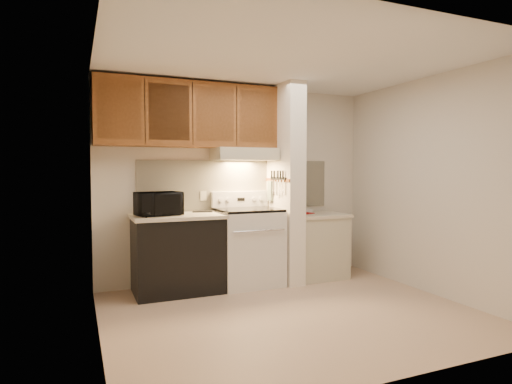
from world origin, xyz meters
TOP-DOWN VIEW (x-y plane):
  - floor at (0.00, 0.00)m, footprint 3.60×3.60m
  - ceiling at (0.00, 0.00)m, footprint 3.60×3.60m
  - wall_back at (0.00, 1.50)m, footprint 3.60×2.50m
  - wall_left at (-1.80, 0.00)m, footprint 0.02×3.00m
  - wall_right at (1.80, 0.00)m, footprint 0.02×3.00m
  - backsplash at (0.00, 1.49)m, footprint 2.60×0.02m
  - range_body at (0.00, 1.16)m, footprint 0.76×0.65m
  - oven_window at (0.00, 0.84)m, footprint 0.50×0.01m
  - oven_handle at (0.00, 0.80)m, footprint 0.65×0.02m
  - cooktop at (0.00, 1.16)m, footprint 0.74×0.64m
  - range_backguard at (0.00, 1.44)m, footprint 0.76×0.08m
  - range_display at (0.00, 1.40)m, footprint 0.10×0.01m
  - range_knob_left_outer at (-0.28, 1.40)m, footprint 0.05×0.02m
  - range_knob_left_inner at (-0.18, 1.40)m, footprint 0.05×0.02m
  - range_knob_right_inner at (0.18, 1.40)m, footprint 0.05×0.02m
  - range_knob_right_outer at (0.28, 1.40)m, footprint 0.05×0.02m
  - dishwasher_front at (-0.88, 1.17)m, footprint 1.00×0.63m
  - left_countertop at (-0.88, 1.17)m, footprint 1.04×0.67m
  - spoon_rest at (-0.53, 1.32)m, footprint 0.25×0.15m
  - teal_jar at (-0.83, 1.39)m, footprint 0.11×0.11m
  - outlet at (-0.48, 1.48)m, footprint 0.08×0.01m
  - microwave at (-1.10, 1.15)m, footprint 0.54×0.42m
  - partition_pillar at (0.51, 1.15)m, footprint 0.22×0.70m
  - pillar_trim at (0.39, 1.15)m, footprint 0.01×0.70m
  - knife_strip at (0.39, 1.10)m, footprint 0.02×0.42m
  - knife_blade_a at (0.38, 0.94)m, footprint 0.01×0.03m
  - knife_handle_a at (0.38, 0.95)m, footprint 0.02×0.02m
  - knife_blade_b at (0.38, 1.03)m, footprint 0.01×0.04m
  - knife_handle_b at (0.38, 1.02)m, footprint 0.02×0.02m
  - knife_blade_c at (0.38, 1.10)m, footprint 0.01×0.04m
  - knife_handle_c at (0.38, 1.09)m, footprint 0.02×0.02m
  - knife_blade_d at (0.38, 1.19)m, footprint 0.01×0.04m
  - knife_handle_d at (0.38, 1.19)m, footprint 0.02×0.02m
  - knife_blade_e at (0.38, 1.25)m, footprint 0.01×0.04m
  - knife_handle_e at (0.38, 1.27)m, footprint 0.02×0.02m
  - oven_mitt at (0.38, 1.32)m, footprint 0.03×0.11m
  - right_cab_base at (0.97, 1.15)m, footprint 0.70×0.60m
  - right_countertop at (0.97, 1.15)m, footprint 0.74×0.64m
  - red_folder at (0.79, 1.25)m, footprint 0.32×0.37m
  - white_box at (0.92, 1.33)m, footprint 0.16×0.11m
  - range_hood at (0.00, 1.28)m, footprint 0.78×0.44m
  - hood_lip at (0.00, 1.07)m, footprint 0.78×0.04m
  - upper_cabinets at (-0.69, 1.32)m, footprint 2.18×0.33m
  - cab_door_a at (-1.51, 1.17)m, footprint 0.46×0.01m
  - cab_gap_a at (-1.23, 1.16)m, footprint 0.01×0.01m
  - cab_door_b at (-0.96, 1.17)m, footprint 0.46×0.01m
  - cab_gap_b at (-0.69, 1.16)m, footprint 0.01×0.01m
  - cab_door_c at (-0.42, 1.17)m, footprint 0.46×0.01m
  - cab_gap_c at (-0.14, 1.16)m, footprint 0.01×0.01m
  - cab_door_d at (0.13, 1.17)m, footprint 0.46×0.01m

SIDE VIEW (x-z plane):
  - floor at x=0.00m, z-range 0.00..0.00m
  - right_cab_base at x=0.97m, z-range 0.00..0.81m
  - dishwasher_front at x=-0.88m, z-range 0.00..0.87m
  - range_body at x=0.00m, z-range 0.00..0.92m
  - oven_window at x=0.00m, z-range 0.35..0.65m
  - oven_handle at x=0.00m, z-range 0.71..0.73m
  - right_countertop at x=0.97m, z-range 0.81..0.85m
  - red_folder at x=0.79m, z-range 0.85..0.86m
  - white_box at x=0.92m, z-range 0.85..0.89m
  - left_countertop at x=-0.88m, z-range 0.87..0.91m
  - spoon_rest at x=-0.53m, z-range 0.91..0.93m
  - cooktop at x=0.00m, z-range 0.92..0.95m
  - teal_jar at x=-0.83m, z-range 0.91..1.01m
  - microwave at x=-1.10m, z-range 0.91..1.18m
  - range_backguard at x=0.00m, z-range 0.95..1.15m
  - range_display at x=0.00m, z-range 1.03..1.07m
  - range_knob_left_outer at x=-0.28m, z-range 1.03..1.07m
  - range_knob_left_inner at x=-0.18m, z-range 1.03..1.07m
  - range_knob_right_inner at x=0.18m, z-range 1.03..1.07m
  - range_knob_right_outer at x=0.28m, z-range 1.03..1.07m
  - outlet at x=-0.48m, z-range 1.04..1.16m
  - oven_mitt at x=0.38m, z-range 1.03..1.29m
  - knife_blade_c at x=0.38m, z-range 1.10..1.30m
  - knife_blade_b at x=0.38m, z-range 1.12..1.30m
  - knife_blade_e at x=0.38m, z-range 1.12..1.30m
  - knife_blade_a at x=0.38m, z-range 1.14..1.30m
  - knife_blade_d at x=0.38m, z-range 1.14..1.30m
  - backsplash at x=0.00m, z-range 0.92..1.55m
  - wall_back at x=0.00m, z-range 1.24..1.26m
  - wall_left at x=-1.80m, z-range 0.00..2.50m
  - wall_right at x=1.80m, z-range 0.00..2.50m
  - partition_pillar at x=0.51m, z-range 0.00..2.50m
  - pillar_trim at x=0.39m, z-range 1.28..1.32m
  - knife_strip at x=0.39m, z-range 1.30..1.34m
  - knife_handle_a at x=0.38m, z-range 1.32..1.42m
  - knife_handle_b at x=0.38m, z-range 1.32..1.42m
  - knife_handle_c at x=0.38m, z-range 1.32..1.42m
  - knife_handle_d at x=0.38m, z-range 1.32..1.42m
  - knife_handle_e at x=0.38m, z-range 1.32..1.42m
  - hood_lip at x=0.00m, z-range 1.55..1.61m
  - range_hood at x=0.00m, z-range 1.55..1.70m
  - upper_cabinets at x=-0.69m, z-range 1.70..2.47m
  - cab_door_a at x=-1.51m, z-range 1.77..2.40m
  - cab_gap_a at x=-1.23m, z-range 1.72..2.45m
  - cab_door_b at x=-0.96m, z-range 1.77..2.40m
  - cab_gap_b at x=-0.69m, z-range 1.72..2.45m
  - cab_door_c at x=-0.42m, z-range 1.77..2.40m
  - cab_gap_c at x=-0.14m, z-range 1.72..2.45m
  - cab_door_d at x=0.13m, z-range 1.77..2.40m
  - ceiling at x=0.00m, z-range 2.50..2.50m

